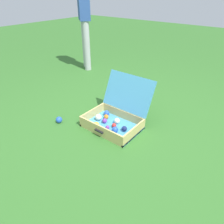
# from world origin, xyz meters

# --- Properties ---
(ground_plane) EXTENTS (16.00, 16.00, 0.00)m
(ground_plane) POSITION_xyz_m (0.00, 0.00, 0.00)
(ground_plane) COLOR #336B28
(open_suitcase) EXTENTS (0.61, 0.63, 0.52)m
(open_suitcase) POSITION_xyz_m (-0.10, 0.07, 0.12)
(open_suitcase) COLOR #4799C6
(open_suitcase) RESTS_ON ground
(stray_ball_on_grass) EXTENTS (0.07, 0.07, 0.07)m
(stray_ball_on_grass) POSITION_xyz_m (-0.64, -0.32, 0.04)
(stray_ball_on_grass) COLOR blue
(stray_ball_on_grass) RESTS_ON ground
(bystander_person) EXTENTS (0.36, 0.34, 1.68)m
(bystander_person) POSITION_xyz_m (-1.73, 1.28, 0.97)
(bystander_person) COLOR #B2B2B7
(bystander_person) RESTS_ON ground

